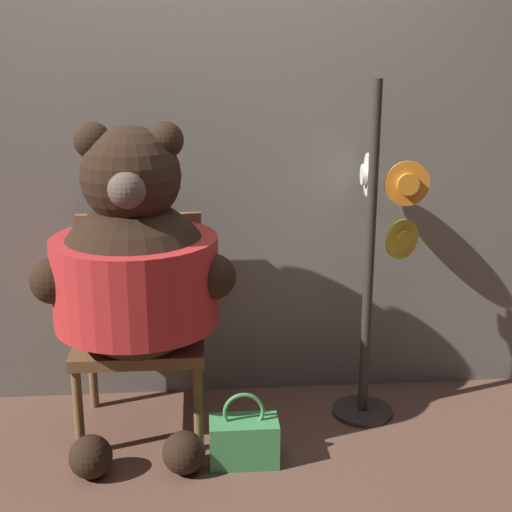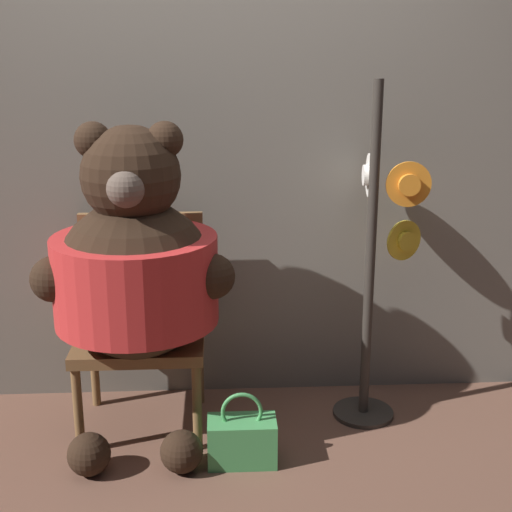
# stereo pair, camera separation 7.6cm
# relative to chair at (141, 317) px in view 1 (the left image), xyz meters

# --- Properties ---
(ground_plane) EXTENTS (14.00, 14.00, 0.00)m
(ground_plane) POSITION_rel_chair_xyz_m (0.25, -0.26, -0.50)
(ground_plane) COLOR brown
(wall_back) EXTENTS (8.00, 0.10, 2.55)m
(wall_back) POSITION_rel_chair_xyz_m (0.25, 0.30, 0.78)
(wall_back) COLOR slate
(wall_back) RESTS_ON ground_plane
(chair) EXTENTS (0.55, 0.47, 0.94)m
(chair) POSITION_rel_chair_xyz_m (0.00, 0.00, 0.00)
(chair) COLOR brown
(chair) RESTS_ON ground_plane
(teddy_bear) EXTENTS (0.82, 0.73, 1.37)m
(teddy_bear) POSITION_rel_chair_xyz_m (0.00, -0.17, 0.27)
(teddy_bear) COLOR black
(teddy_bear) RESTS_ON ground_plane
(hat_display_rack) EXTENTS (0.39, 0.37, 1.53)m
(hat_display_rack) POSITION_rel_chair_xyz_m (1.05, -0.02, 0.19)
(hat_display_rack) COLOR #332D28
(hat_display_rack) RESTS_ON ground_plane
(handbag_on_ground) EXTENTS (0.28, 0.15, 0.32)m
(handbag_on_ground) POSITION_rel_chair_xyz_m (0.43, -0.41, -0.39)
(handbag_on_ground) COLOR #479E56
(handbag_on_ground) RESTS_ON ground_plane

